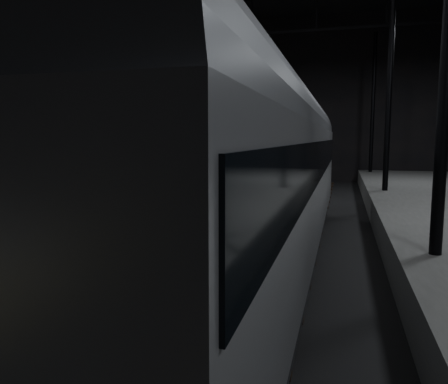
% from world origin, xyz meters
% --- Properties ---
extents(ground, '(44.00, 44.00, 0.00)m').
position_xyz_m(ground, '(0.00, 0.00, 0.00)').
color(ground, black).
rests_on(ground, ground).
extents(platform_left, '(9.00, 43.80, 1.00)m').
position_xyz_m(platform_left, '(-7.50, 0.00, 0.50)').
color(platform_left, '#555552').
rests_on(platform_left, ground).
extents(tactile_strip, '(0.50, 43.80, 0.01)m').
position_xyz_m(tactile_strip, '(-3.25, 0.00, 1.00)').
color(tactile_strip, olive).
rests_on(tactile_strip, platform_left).
extents(track, '(2.40, 43.00, 0.24)m').
position_xyz_m(track, '(0.00, 0.00, 0.07)').
color(track, '#3F3328').
rests_on(track, ground).
extents(train, '(2.77, 18.45, 4.93)m').
position_xyz_m(train, '(-0.00, -3.24, 2.75)').
color(train, '#979A9F').
rests_on(train, ground).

